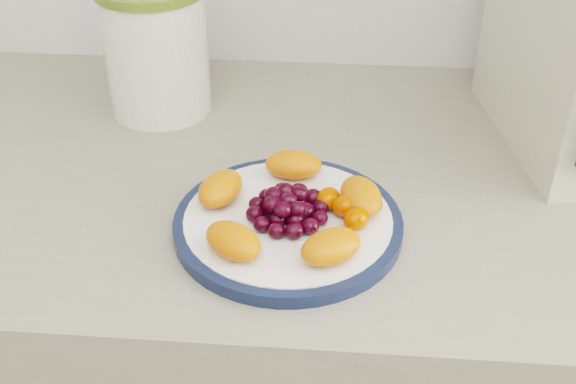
{
  "coord_description": "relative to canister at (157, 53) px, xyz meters",
  "views": [
    {
      "loc": [
        -0.03,
        0.46,
        1.38
      ],
      "look_at": [
        -0.08,
        1.07,
        0.95
      ],
      "focal_mm": 45.0,
      "sensor_mm": 36.0,
      "label": 1
    }
  ],
  "objects": [
    {
      "name": "plate_face",
      "position": [
        0.2,
        -0.26,
        -0.07
      ],
      "size": [
        0.22,
        0.22,
        0.02
      ],
      "primitive_type": "cylinder",
      "color": "white",
      "rests_on": "counter"
    },
    {
      "name": "plate_rim",
      "position": [
        0.2,
        -0.26,
        -0.07
      ],
      "size": [
        0.25,
        0.25,
        0.01
      ],
      "primitive_type": "cylinder",
      "color": "#141F3E",
      "rests_on": "counter"
    },
    {
      "name": "fruit_plate",
      "position": [
        0.2,
        -0.26,
        -0.05
      ],
      "size": [
        0.21,
        0.2,
        0.03
      ],
      "color": "#E65210",
      "rests_on": "plate_face"
    },
    {
      "name": "canister",
      "position": [
        0.0,
        0.0,
        0.0
      ],
      "size": [
        0.14,
        0.14,
        0.16
      ],
      "primitive_type": "cylinder",
      "rotation": [
        0.0,
        0.0,
        -0.05
      ],
      "color": "#3F6C21",
      "rests_on": "counter"
    }
  ]
}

